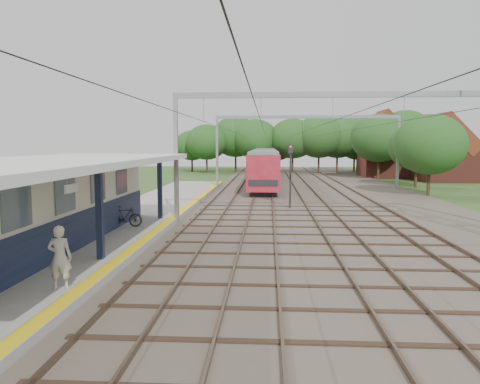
{
  "coord_description": "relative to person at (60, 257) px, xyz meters",
  "views": [
    {
      "loc": [
        -0.1,
        -9.62,
        4.33
      ],
      "look_at": [
        -1.7,
        16.8,
        1.6
      ],
      "focal_mm": 35.0,
      "sensor_mm": 36.0,
      "label": 1
    }
  ],
  "objects": [
    {
      "name": "ground",
      "position": [
        5.79,
        -2.61,
        -1.24
      ],
      "size": [
        160.0,
        160.0,
        0.0
      ],
      "primitive_type": "plane",
      "color": "#2D4C1E",
      "rests_on": "ground"
    },
    {
      "name": "ballast_bed",
      "position": [
        9.79,
        27.39,
        -1.19
      ],
      "size": [
        18.0,
        90.0,
        0.1
      ],
      "primitive_type": "cube",
      "color": "#473D33",
      "rests_on": "ground"
    },
    {
      "name": "platform",
      "position": [
        -1.71,
        11.39,
        -1.06
      ],
      "size": [
        5.0,
        52.0,
        0.35
      ],
      "primitive_type": "cube",
      "color": "gray",
      "rests_on": "ground"
    },
    {
      "name": "yellow_stripe",
      "position": [
        0.54,
        11.39,
        -0.88
      ],
      "size": [
        0.45,
        52.0,
        0.01
      ],
      "primitive_type": "cube",
      "color": "yellow",
      "rests_on": "platform"
    },
    {
      "name": "station_building",
      "position": [
        -3.09,
        4.39,
        0.81
      ],
      "size": [
        3.41,
        18.0,
        3.4
      ],
      "color": "beige",
      "rests_on": "platform"
    },
    {
      "name": "canopy",
      "position": [
        -1.98,
        3.39,
        2.41
      ],
      "size": [
        6.4,
        20.0,
        3.44
      ],
      "color": "#121A39",
      "rests_on": "platform"
    },
    {
      "name": "rail_tracks",
      "position": [
        7.29,
        27.39,
        -1.06
      ],
      "size": [
        11.8,
        88.0,
        0.15
      ],
      "color": "brown",
      "rests_on": "ballast_bed"
    },
    {
      "name": "catenary_system",
      "position": [
        9.18,
        22.67,
        4.28
      ],
      "size": [
        17.22,
        88.0,
        7.0
      ],
      "color": "gray",
      "rests_on": "ground"
    },
    {
      "name": "tree_band",
      "position": [
        9.64,
        54.51,
        3.68
      ],
      "size": [
        31.72,
        30.88,
        8.82
      ],
      "color": "#382619",
      "rests_on": "ground"
    },
    {
      "name": "house_near",
      "position": [
        26.79,
        43.39,
        1.75
      ],
      "size": [
        7.0,
        6.12,
        7.89
      ],
      "color": "brown",
      "rests_on": "ground"
    },
    {
      "name": "house_far",
      "position": [
        21.79,
        49.39,
        2.0
      ],
      "size": [
        8.0,
        6.12,
        8.66
      ],
      "color": "brown",
      "rests_on": "ground"
    },
    {
      "name": "person",
      "position": [
        0.0,
        0.0,
        0.0
      ],
      "size": [
        0.69,
        0.5,
        1.77
      ],
      "primitive_type": "imported",
      "rotation": [
        0.0,
        0.0,
        3.26
      ],
      "color": "beige",
      "rests_on": "platform"
    },
    {
      "name": "bicycle",
      "position": [
        -1.19,
        9.63,
        -0.39
      ],
      "size": [
        1.68,
        0.52,
        1.0
      ],
      "primitive_type": "imported",
      "rotation": [
        0.0,
        0.0,
        1.6
      ],
      "color": "black",
      "rests_on": "platform"
    },
    {
      "name": "train",
      "position": [
        5.29,
        41.09,
        0.78
      ],
      "size": [
        2.73,
        34.01,
        3.6
      ],
      "color": "black",
      "rests_on": "ballast_bed"
    },
    {
      "name": "signal_post",
      "position": [
        7.14,
        18.55,
        1.43
      ],
      "size": [
        0.32,
        0.28,
        4.26
      ],
      "rotation": [
        0.0,
        0.0,
        0.18
      ],
      "color": "black",
      "rests_on": "ground"
    }
  ]
}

